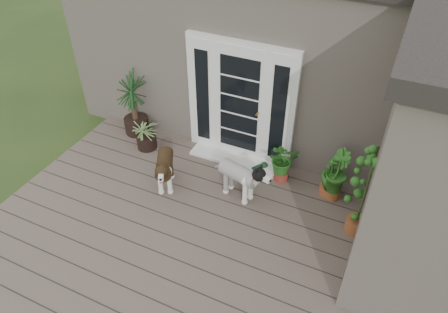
% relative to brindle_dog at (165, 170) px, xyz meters
% --- Properties ---
extents(deck, '(6.20, 4.60, 0.12)m').
position_rel_brindle_dog_xyz_m(deck, '(0.94, -0.91, -0.40)').
color(deck, '#6B5B4C').
rests_on(deck, ground).
extents(house_main, '(7.40, 4.00, 3.10)m').
position_rel_brindle_dog_xyz_m(house_main, '(0.94, 3.34, 1.09)').
color(house_main, '#665E54').
rests_on(house_main, ground).
extents(house_wing, '(1.60, 2.40, 3.10)m').
position_rel_brindle_dog_xyz_m(house_wing, '(3.84, 0.19, 1.09)').
color(house_wing, '#665E54').
rests_on(house_wing, ground).
extents(door_unit, '(1.90, 0.14, 2.15)m').
position_rel_brindle_dog_xyz_m(door_unit, '(0.74, 1.29, 0.73)').
color(door_unit, white).
rests_on(door_unit, deck).
extents(door_step, '(1.60, 0.40, 0.05)m').
position_rel_brindle_dog_xyz_m(door_step, '(0.74, 1.09, -0.32)').
color(door_step, white).
rests_on(door_step, deck).
extents(brindle_dog, '(0.68, 0.89, 0.68)m').
position_rel_brindle_dog_xyz_m(brindle_dog, '(0.00, 0.00, 0.00)').
color(brindle_dog, '#3E2B16').
rests_on(brindle_dog, deck).
extents(white_dog, '(0.90, 0.55, 0.70)m').
position_rel_brindle_dog_xyz_m(white_dog, '(1.17, 0.28, 0.01)').
color(white_dog, beige).
rests_on(white_dog, deck).
extents(spider_plant, '(0.65, 0.65, 0.64)m').
position_rel_brindle_dog_xyz_m(spider_plant, '(-0.87, 0.75, -0.02)').
color(spider_plant, '#A5B871').
rests_on(spider_plant, deck).
extents(yucca, '(0.96, 0.96, 1.25)m').
position_rel_brindle_dog_xyz_m(yucca, '(-1.32, 1.09, 0.28)').
color(yucca, black).
rests_on(yucca, deck).
extents(herb_a, '(0.69, 0.69, 0.64)m').
position_rel_brindle_dog_xyz_m(herb_a, '(1.66, 0.95, -0.02)').
color(herb_a, '#2B651D').
rests_on(herb_a, deck).
extents(herb_b, '(0.55, 0.55, 0.66)m').
position_rel_brindle_dog_xyz_m(herb_b, '(2.53, 0.91, -0.01)').
color(herb_b, '#154C1A').
rests_on(herb_b, deck).
extents(herb_c, '(0.51, 0.51, 0.58)m').
position_rel_brindle_dog_xyz_m(herb_c, '(2.46, 0.95, -0.05)').
color(herb_c, '#2C5F1B').
rests_on(herb_c, deck).
extents(sapling, '(0.61, 0.61, 1.62)m').
position_rel_brindle_dog_xyz_m(sapling, '(3.01, 0.33, 0.47)').
color(sapling, '#2B601B').
rests_on(sapling, deck).
extents(clog_left, '(0.24, 0.33, 0.09)m').
position_rel_brindle_dog_xyz_m(clog_left, '(1.22, 0.69, -0.29)').
color(clog_left, '#173A1A').
rests_on(clog_left, deck).
extents(clog_right, '(0.30, 0.35, 0.10)m').
position_rel_brindle_dog_xyz_m(clog_right, '(1.25, 1.02, -0.29)').
color(clog_right, black).
rests_on(clog_right, deck).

